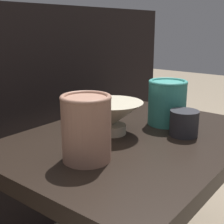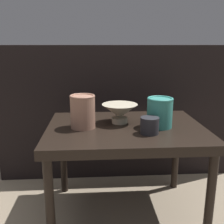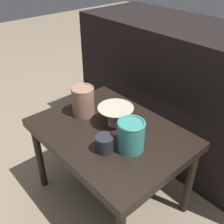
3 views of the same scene
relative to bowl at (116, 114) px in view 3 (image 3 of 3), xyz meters
name	(u,v)px [view 3 (image 3 of 3)]	position (x,y,z in m)	size (l,w,h in m)	color
ground_plane	(110,196)	(0.02, -0.05, -0.50)	(8.00, 8.00, 0.00)	#7F705B
table	(110,139)	(0.02, -0.05, -0.10)	(0.70, 0.52, 0.45)	black
couch_backdrop	(188,95)	(0.02, 0.56, -0.10)	(1.42, 0.50, 0.80)	black
bowl	(116,114)	(0.00, 0.00, 0.00)	(0.16, 0.16, 0.09)	#B2A88E
vase_textured_left	(83,101)	(-0.17, -0.06, 0.02)	(0.11, 0.11, 0.15)	#996B56
vase_colorful_right	(131,135)	(0.17, -0.07, 0.01)	(0.11, 0.11, 0.13)	teal
cup	(105,143)	(0.11, -0.16, -0.02)	(0.08, 0.08, 0.07)	#232328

